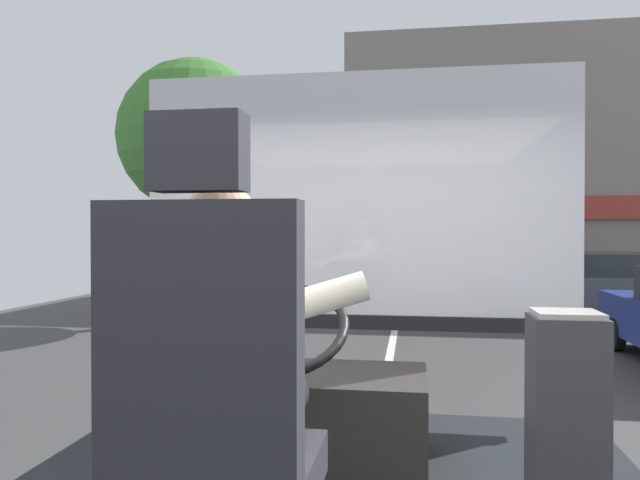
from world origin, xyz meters
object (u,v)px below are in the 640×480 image
(bus_driver, at_px, (227,355))
(parked_car_charcoal, at_px, (605,281))
(parked_car_black, at_px, (542,269))
(driver_seat, at_px, (214,424))
(steering_console, at_px, (302,413))
(parked_car_silver, at_px, (522,262))
(fare_box, at_px, (566,409))

(bus_driver, distance_m, parked_car_charcoal, 13.56)
(bus_driver, bearing_deg, parked_car_black, 76.04)
(driver_seat, distance_m, steering_console, 1.23)
(bus_driver, xyz_separation_m, parked_car_silver, (4.72, 22.91, -0.86))
(bus_driver, relative_size, fare_box, 1.01)
(parked_car_charcoal, bearing_deg, driver_seat, -110.32)
(bus_driver, xyz_separation_m, parked_car_black, (4.45, 17.90, -0.84))
(steering_console, height_order, parked_car_silver, steering_console)
(bus_driver, distance_m, steering_console, 1.18)
(steering_console, bearing_deg, parked_car_silver, 77.80)
(fare_box, height_order, parked_car_silver, fare_box)
(driver_seat, bearing_deg, fare_box, 41.22)
(driver_seat, xyz_separation_m, parked_car_charcoal, (4.74, 12.79, -0.63))
(fare_box, bearing_deg, steering_console, 166.05)
(driver_seat, height_order, parked_car_charcoal, driver_seat)
(parked_car_silver, bearing_deg, parked_car_black, -93.08)
(parked_car_charcoal, bearing_deg, parked_car_black, 93.14)
(fare_box, bearing_deg, parked_car_charcoal, 72.77)
(bus_driver, distance_m, parked_car_silver, 23.41)
(parked_car_charcoal, bearing_deg, parked_car_silver, 90.09)
(fare_box, bearing_deg, parked_car_silver, 80.59)
(steering_console, distance_m, fare_box, 1.10)
(steering_console, xyz_separation_m, parked_car_charcoal, (4.74, 11.60, -0.31))
(bus_driver, bearing_deg, driver_seat, -90.00)
(parked_car_charcoal, bearing_deg, bus_driver, -110.49)
(steering_console, bearing_deg, bus_driver, -90.00)
(driver_seat, relative_size, parked_car_black, 0.29)
(driver_seat, bearing_deg, parked_car_black, 76.12)
(fare_box, bearing_deg, driver_seat, -138.78)
(parked_car_charcoal, height_order, parked_car_silver, parked_car_charcoal)
(fare_box, distance_m, parked_car_silver, 22.41)
(parked_car_charcoal, distance_m, parked_car_black, 5.23)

